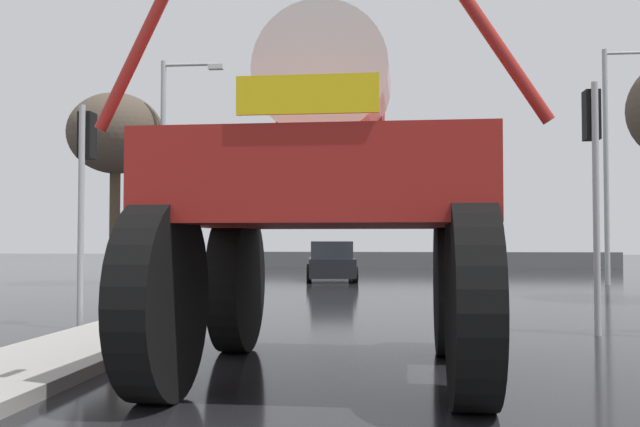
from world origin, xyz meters
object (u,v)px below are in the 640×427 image
bare_tree_left (116,135)px  sedan_ahead (331,262)px  oversize_sprayer (330,200)px  traffic_signal_near_left (85,166)px  traffic_signal_near_right (593,151)px  streetlight_far_left (168,159)px  streetlight_far_right (611,153)px

bare_tree_left → sedan_ahead: bearing=26.2°
oversize_sprayer → sedan_ahead: size_ratio=1.23×
oversize_sprayer → traffic_signal_near_left: (-4.76, 4.03, 0.86)m
sedan_ahead → bare_tree_left: (-7.22, -3.56, 4.51)m
traffic_signal_near_left → traffic_signal_near_right: 8.84m
streetlight_far_left → streetlight_far_right: bearing=9.8°
traffic_signal_near_left → streetlight_far_left: streetlight_far_left is taller
traffic_signal_near_left → streetlight_far_right: streetlight_far_right is taller
traffic_signal_near_left → streetlight_far_left: size_ratio=0.52×
traffic_signal_near_left → streetlight_far_right: 19.17m
oversize_sprayer → sedan_ahead: 19.44m
traffic_signal_near_right → traffic_signal_near_left: bearing=180.0°
oversize_sprayer → traffic_signal_near_left: bearing=50.8°
traffic_signal_near_right → bare_tree_left: bare_tree_left is taller
streetlight_far_right → bare_tree_left: bearing=-173.0°
sedan_ahead → streetlight_far_right: bearing=-104.9°
streetlight_far_left → sedan_ahead: bearing=38.2°
traffic_signal_near_left → bare_tree_left: bearing=109.2°
sedan_ahead → bare_tree_left: 9.22m
streetlight_far_left → streetlight_far_right: size_ratio=0.92×
streetlight_far_right → bare_tree_left: (-17.24, -2.10, 0.58)m
sedan_ahead → streetlight_far_left: 7.49m
sedan_ahead → streetlight_far_right: (10.02, -1.45, 3.92)m
traffic_signal_near_right → bare_tree_left: bearing=137.8°
sedan_ahead → bare_tree_left: bearing=109.6°
bare_tree_left → streetlight_far_right: bearing=7.0°
oversize_sprayer → bare_tree_left: bare_tree_left is taller
sedan_ahead → streetlight_far_right: 10.86m
sedan_ahead → streetlight_far_left: (-5.17, -4.07, 3.58)m
oversize_sprayer → traffic_signal_near_right: size_ratio=1.25×
traffic_signal_near_right → streetlight_far_right: bearing=72.7°
streetlight_far_right → bare_tree_left: 17.37m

